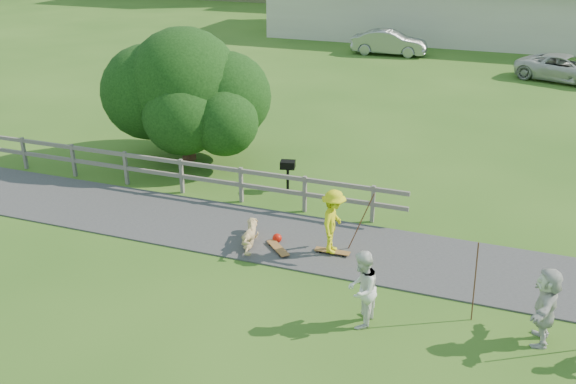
# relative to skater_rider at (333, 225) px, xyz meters

# --- Properties ---
(ground) EXTENTS (260.00, 260.00, 0.00)m
(ground) POSITION_rel_skater_rider_xyz_m (-1.50, -1.10, -0.83)
(ground) COLOR #2F5C1A
(ground) RESTS_ON ground
(path) EXTENTS (34.00, 3.00, 0.04)m
(path) POSITION_rel_skater_rider_xyz_m (-1.50, 0.40, -0.81)
(path) COLOR #343436
(path) RESTS_ON ground
(fence) EXTENTS (15.05, 0.10, 1.10)m
(fence) POSITION_rel_skater_rider_xyz_m (-6.12, 2.20, -0.11)
(fence) COLOR #605D55
(fence) RESTS_ON ground
(strip_mall) EXTENTS (32.50, 10.75, 5.10)m
(strip_mall) POSITION_rel_skater_rider_xyz_m (2.50, 33.84, 1.75)
(strip_mall) COLOR beige
(strip_mall) RESTS_ON ground
(skater_rider) EXTENTS (0.66, 1.10, 1.66)m
(skater_rider) POSITION_rel_skater_rider_xyz_m (0.00, 0.00, 0.00)
(skater_rider) COLOR yellow
(skater_rider) RESTS_ON ground
(skater_fallen) EXTENTS (1.66, 0.82, 0.59)m
(skater_fallen) POSITION_rel_skater_rider_xyz_m (-2.15, -0.22, -0.54)
(skater_fallen) COLOR tan
(skater_fallen) RESTS_ON ground
(spectator_a) EXTENTS (0.67, 0.84, 1.70)m
(spectator_a) POSITION_rel_skater_rider_xyz_m (1.41, -2.69, 0.02)
(spectator_a) COLOR white
(spectator_a) RESTS_ON ground
(spectator_d) EXTENTS (0.59, 1.57, 1.67)m
(spectator_d) POSITION_rel_skater_rider_xyz_m (4.95, -2.01, 0.00)
(spectator_d) COLOR silver
(spectator_d) RESTS_ON ground
(car_silver) EXTENTS (4.59, 1.73, 1.50)m
(car_silver) POSITION_rel_skater_rider_xyz_m (-4.07, 25.77, -0.08)
(car_silver) COLOR #919498
(car_silver) RESTS_ON ground
(car_white) EXTENTS (5.36, 3.76, 1.36)m
(car_white) POSITION_rel_skater_rider_xyz_m (5.94, 21.98, -0.15)
(car_white) COLOR beige
(car_white) RESTS_ON ground
(tree) EXTENTS (6.21, 6.21, 3.85)m
(tree) POSITION_rel_skater_rider_xyz_m (-6.74, 4.93, 1.09)
(tree) COLOR black
(tree) RESTS_ON ground
(bbq) EXTENTS (0.51, 0.43, 0.97)m
(bbq) POSITION_rel_skater_rider_xyz_m (-2.51, 3.52, -0.35)
(bbq) COLOR black
(bbq) RESTS_ON ground
(longboard_rider) EXTENTS (0.91, 0.23, 0.10)m
(longboard_rider) POSITION_rel_skater_rider_xyz_m (0.00, 0.00, -0.78)
(longboard_rider) COLOR brown
(longboard_rider) RESTS_ON ground
(longboard_fallen) EXTENTS (0.84, 0.83, 0.11)m
(longboard_fallen) POSITION_rel_skater_rider_xyz_m (-1.35, -0.32, -0.78)
(longboard_fallen) COLOR brown
(longboard_fallen) RESTS_ON ground
(helmet) EXTENTS (0.25, 0.25, 0.25)m
(helmet) POSITION_rel_skater_rider_xyz_m (-1.55, 0.13, -0.71)
(helmet) COLOR red
(helmet) RESTS_ON ground
(pole_rider) EXTENTS (0.03, 0.03, 1.76)m
(pole_rider) POSITION_rel_skater_rider_xyz_m (0.60, 0.40, 0.05)
(pole_rider) COLOR #543021
(pole_rider) RESTS_ON ground
(pole_spec_left) EXTENTS (0.03, 0.03, 1.84)m
(pole_spec_left) POSITION_rel_skater_rider_xyz_m (3.57, -1.72, 0.09)
(pole_spec_left) COLOR #543021
(pole_spec_left) RESTS_ON ground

